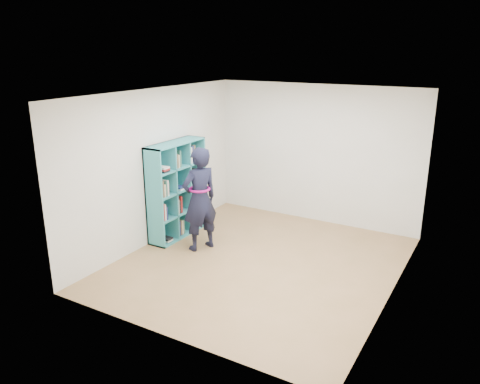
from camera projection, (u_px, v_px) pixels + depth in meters
The scene contains 9 objects.
floor at pixel (260, 263), 7.31m from camera, with size 4.50×4.50×0.00m, color olive.
ceiling at pixel (262, 94), 6.53m from camera, with size 4.50×4.50×0.00m, color white.
wall_left at pixel (155, 167), 7.87m from camera, with size 0.02×4.50×2.60m, color silver.
wall_right at pixel (399, 205), 5.97m from camera, with size 0.02×4.50×2.60m, color silver.
wall_back at pixel (316, 154), 8.78m from camera, with size 4.00×0.02×2.60m, color silver.
wall_front at pixel (165, 234), 5.06m from camera, with size 4.00×0.02×2.60m, color silver.
bookshelf at pixel (176, 191), 8.19m from camera, with size 0.37×1.27×1.69m.
person at pixel (200, 199), 7.60m from camera, with size 0.63×0.74×1.73m.
smartphone at pixel (199, 190), 7.72m from camera, with size 0.03×0.09×0.12m.
Camera 1 is at (3.06, -5.91, 3.24)m, focal length 35.00 mm.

